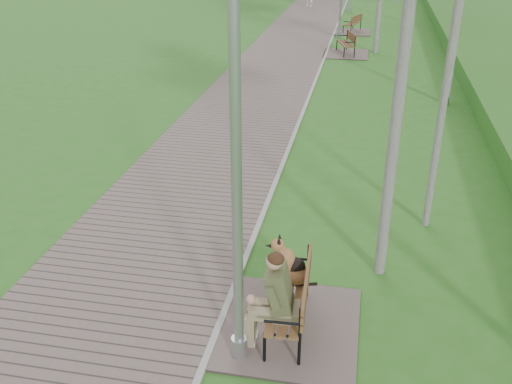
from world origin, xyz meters
TOP-DOWN VIEW (x-y plane):
  - ground at (0.00, 0.00)m, footprint 120.00×120.00m
  - walkway at (-1.75, 21.50)m, footprint 3.50×67.00m
  - kerb at (0.00, 21.50)m, footprint 0.10×67.00m
  - bench_main at (0.91, -3.12)m, footprint 1.98×2.20m
  - bench_second at (0.80, 15.10)m, footprint 1.86×2.06m
  - bench_third at (0.85, 20.23)m, footprint 1.75×1.94m
  - lamp_post_near at (0.43, -3.80)m, footprint 0.22×0.22m

SIDE VIEW (x-z plane):
  - ground at x=0.00m, z-range 0.00..0.00m
  - walkway at x=-1.75m, z-range 0.00..0.04m
  - kerb at x=0.00m, z-range 0.00..0.05m
  - bench_third at x=0.85m, z-range -0.34..0.73m
  - bench_second at x=0.80m, z-range -0.36..0.78m
  - bench_main at x=0.91m, z-range -0.37..1.35m
  - lamp_post_near at x=0.43m, z-range -0.19..5.50m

